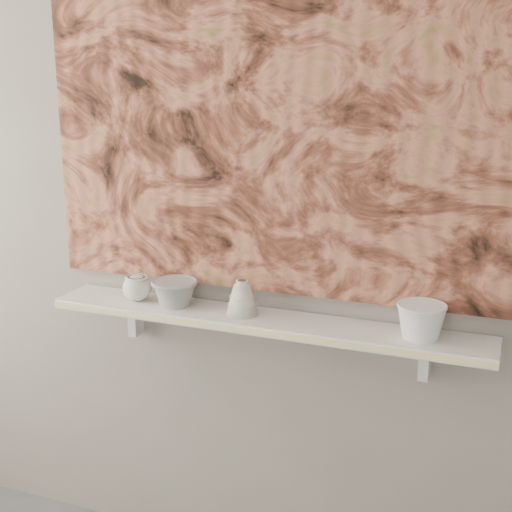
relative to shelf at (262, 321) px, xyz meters
The scene contains 11 objects.
wall_back 0.45m from the shelf, 90.00° to the left, with size 3.60×3.60×0.00m, color gray.
shelf is the anchor object (origin of this frame).
shelf_stripe 0.09m from the shelf, 90.00° to the right, with size 1.40×0.01×0.02m, color beige.
bracket_left 0.50m from the shelf, behind, with size 0.03×0.06×0.12m, color silver.
bracket_right 0.50m from the shelf, ahead, with size 0.03×0.06×0.12m, color silver.
painting 0.63m from the shelf, 90.00° to the left, with size 1.50×0.03×1.10m, color brown.
house_motif 0.55m from the shelf, ahead, with size 0.09×0.00×0.08m, color black.
bowl_grey 0.31m from the shelf, behind, with size 0.15×0.15×0.09m, color gray, non-canonical shape.
cup_cream 0.44m from the shelf, behind, with size 0.09×0.09×0.09m, color silver, non-canonical shape.
bell_vessel 0.10m from the shelf, behind, with size 0.10×0.10×0.11m, color beige, non-canonical shape.
bowl_white 0.48m from the shelf, ahead, with size 0.14×0.14×0.10m, color silver, non-canonical shape.
Camera 1 is at (0.73, -0.43, 1.68)m, focal length 50.00 mm.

